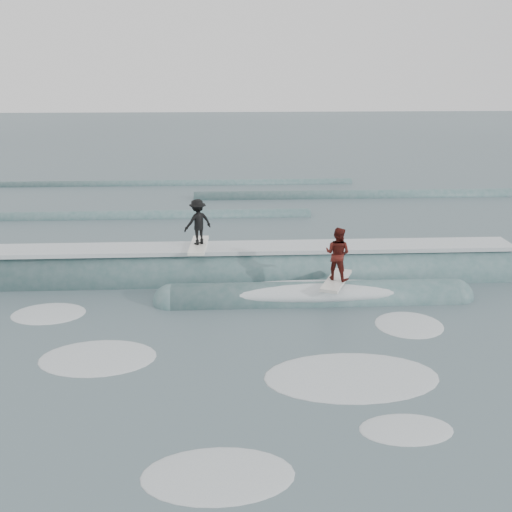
{
  "coord_description": "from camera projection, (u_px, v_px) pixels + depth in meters",
  "views": [
    {
      "loc": [
        -0.89,
        -13.21,
        7.07
      ],
      "look_at": [
        0.0,
        4.54,
        1.1
      ],
      "focal_mm": 40.0,
      "sensor_mm": 36.0,
      "label": 1
    }
  ],
  "objects": [
    {
      "name": "whitewater",
      "position": [
        262.0,
        377.0,
        13.59
      ],
      "size": [
        12.7,
        9.02,
        0.1
      ],
      "color": "silver",
      "rests_on": "ground"
    },
    {
      "name": "ground",
      "position": [
        265.0,
        352.0,
        14.8
      ],
      "size": [
        160.0,
        160.0,
        0.0
      ],
      "primitive_type": "plane",
      "color": "#3B4F56",
      "rests_on": "ground"
    },
    {
      "name": "surfer_red",
      "position": [
        337.0,
        257.0,
        17.63
      ],
      "size": [
        1.32,
        2.05,
        1.77
      ],
      "color": "silver",
      "rests_on": "ground"
    },
    {
      "name": "breaking_wave",
      "position": [
        266.0,
        280.0,
        19.64
      ],
      "size": [
        20.04,
        3.85,
        2.14
      ],
      "color": "#396060",
      "rests_on": "ground"
    },
    {
      "name": "surfer_black",
      "position": [
        198.0,
        224.0,
        19.34
      ],
      "size": [
        1.16,
        2.02,
        1.66
      ],
      "color": "white",
      "rests_on": "ground"
    },
    {
      "name": "far_swells",
      "position": [
        243.0,
        200.0,
        31.51
      ],
      "size": [
        38.06,
        8.65,
        0.8
      ],
      "color": "#396060",
      "rests_on": "ground"
    }
  ]
}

